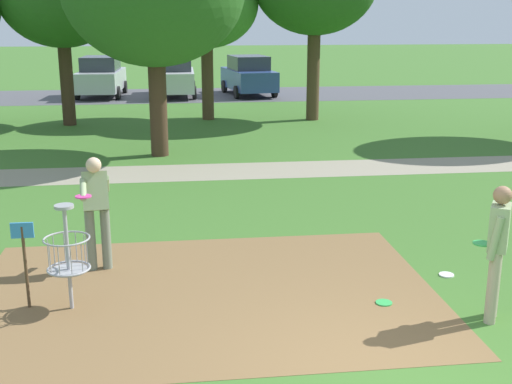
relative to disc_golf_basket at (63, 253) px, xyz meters
name	(u,v)px	position (x,y,z in m)	size (l,w,h in m)	color
ground_plane	(390,383)	(3.56, -2.24, -0.75)	(160.00, 160.00, 0.00)	#3D6B28
dirt_tee_pad	(205,293)	(1.78, 0.24, -0.75)	(6.27, 4.42, 0.01)	brown
disc_golf_basket	(63,253)	(0.00, 0.00, 0.00)	(0.98, 0.58, 1.39)	#9E9EA3
player_foreground_watching	(497,246)	(5.27, -0.97, 0.21)	(0.45, 0.49, 1.71)	tan
player_throwing	(96,206)	(0.28, 1.32, 0.23)	(0.42, 1.15, 1.71)	slate
frisbee_mid_grass	(446,275)	(5.30, 0.45, -0.74)	(0.22, 0.22, 0.02)	white
frisbee_far_left	(384,303)	(4.10, -0.37, -0.74)	(0.22, 0.22, 0.02)	green
tree_far_left	(206,4)	(2.66, 15.75, 3.31)	(3.68, 3.68, 5.66)	#4C3823
parking_lot_strip	(219,95)	(3.56, 23.42, -0.75)	(36.00, 6.00, 0.01)	#4C4C51
parked_car_leftmost	(101,77)	(-1.91, 23.43, 0.17)	(2.14, 4.29, 1.84)	#B2B7BC
parked_car_center_left	(174,76)	(1.47, 23.06, 0.17)	(2.02, 4.22, 1.84)	silver
parked_car_center_right	(248,75)	(4.98, 23.14, 0.17)	(2.41, 4.41, 1.84)	#2D4784
gravel_path	(263,170)	(3.56, 7.41, -0.75)	(40.00, 1.74, 0.00)	gray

